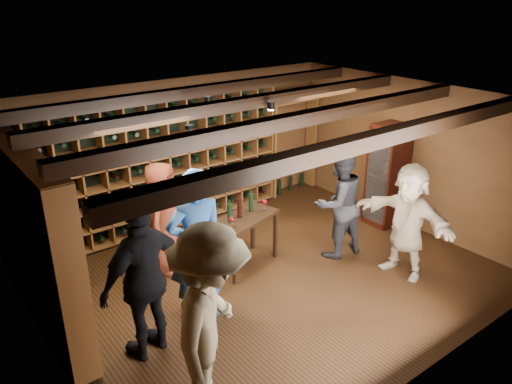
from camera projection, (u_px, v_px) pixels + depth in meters
ground at (270, 277)px, 7.19m from camera, size 6.00×6.00×0.00m
room_shell at (270, 111)px, 6.30m from camera, size 6.00×6.00×6.00m
wine_rack_back at (157, 166)px, 8.17m from camera, size 4.65×0.30×2.20m
wine_rack_left at (36, 241)px, 5.77m from camera, size 0.30×2.65×2.20m
crate_shelf at (293, 115)px, 9.64m from camera, size 1.20×0.32×2.07m
display_cabinet at (387, 177)px, 8.53m from camera, size 0.55×0.50×1.75m
man_blue_shirt at (196, 247)px, 5.96m from camera, size 0.79×0.58×1.99m
man_grey_suit at (338, 203)px, 7.50m from camera, size 0.91×0.75×1.73m
guest_red_floral at (163, 218)px, 7.06m from camera, size 0.94×0.96×1.67m
guest_woman_black at (145, 279)px, 5.39m from camera, size 1.19×0.71×1.90m
guest_khaki at (211, 326)px, 4.55m from camera, size 1.44×1.46×2.02m
guest_beige at (407, 220)px, 6.99m from camera, size 0.61×1.59×1.68m
tasting_table at (244, 222)px, 7.23m from camera, size 1.15×0.78×1.07m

